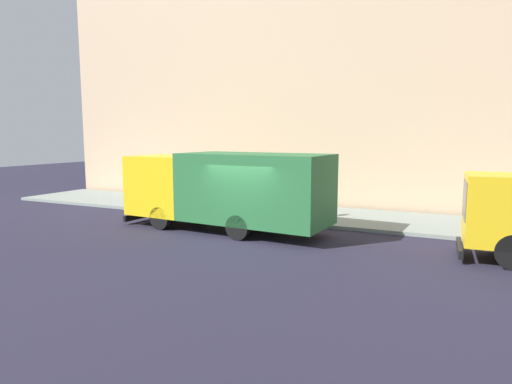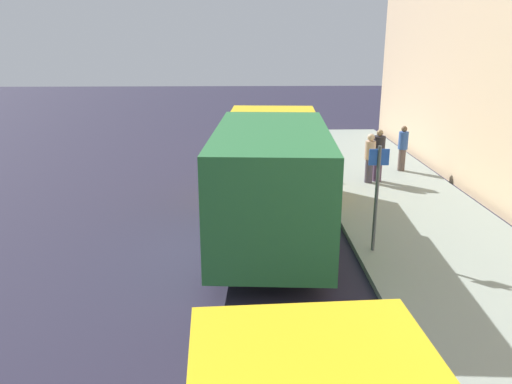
{
  "view_description": "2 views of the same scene",
  "coord_description": "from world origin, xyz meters",
  "px_view_note": "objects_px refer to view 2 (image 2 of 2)",
  "views": [
    {
      "loc": [
        -12.72,
        -6.61,
        3.47
      ],
      "look_at": [
        1.02,
        -0.07,
        1.51
      ],
      "focal_mm": 30.74,
      "sensor_mm": 36.0,
      "label": 1
    },
    {
      "loc": [
        0.42,
        -10.9,
        4.81
      ],
      "look_at": [
        0.74,
        0.11,
        1.4
      ],
      "focal_mm": 35.6,
      "sensor_mm": 36.0,
      "label": 2
    }
  ],
  "objects_px": {
    "pedestrian_walking": "(370,157)",
    "pedestrian_standing": "(403,147)",
    "pedestrian_third": "(378,154)",
    "street_sign_post": "(377,190)",
    "traffic_cone_orange": "(329,172)",
    "large_utility_truck": "(272,171)"
  },
  "relations": [
    {
      "from": "large_utility_truck",
      "to": "traffic_cone_orange",
      "type": "relative_size",
      "value": 13.35
    },
    {
      "from": "pedestrian_third",
      "to": "pedestrian_standing",
      "type": "bearing_deg",
      "value": -138.7
    },
    {
      "from": "large_utility_truck",
      "to": "pedestrian_standing",
      "type": "distance_m",
      "value": 7.42
    },
    {
      "from": "street_sign_post",
      "to": "pedestrian_standing",
      "type": "bearing_deg",
      "value": 68.34
    },
    {
      "from": "pedestrian_third",
      "to": "street_sign_post",
      "type": "xyz_separation_m",
      "value": [
        -1.56,
        -5.67,
        0.52
      ]
    },
    {
      "from": "pedestrian_walking",
      "to": "traffic_cone_orange",
      "type": "bearing_deg",
      "value": -24.7
    },
    {
      "from": "pedestrian_walking",
      "to": "traffic_cone_orange",
      "type": "relative_size",
      "value": 2.71
    },
    {
      "from": "traffic_cone_orange",
      "to": "street_sign_post",
      "type": "distance_m",
      "value": 5.83
    },
    {
      "from": "pedestrian_walking",
      "to": "pedestrian_standing",
      "type": "distance_m",
      "value": 2.16
    },
    {
      "from": "pedestrian_walking",
      "to": "pedestrian_third",
      "type": "height_order",
      "value": "pedestrian_third"
    },
    {
      "from": "pedestrian_walking",
      "to": "large_utility_truck",
      "type": "bearing_deg",
      "value": 33.31
    },
    {
      "from": "pedestrian_walking",
      "to": "pedestrian_standing",
      "type": "height_order",
      "value": "pedestrian_walking"
    },
    {
      "from": "pedestrian_standing",
      "to": "large_utility_truck",
      "type": "bearing_deg",
      "value": 49.52
    },
    {
      "from": "pedestrian_standing",
      "to": "traffic_cone_orange",
      "type": "bearing_deg",
      "value": 26.59
    },
    {
      "from": "pedestrian_third",
      "to": "street_sign_post",
      "type": "bearing_deg",
      "value": 68.46
    },
    {
      "from": "large_utility_truck",
      "to": "pedestrian_third",
      "type": "height_order",
      "value": "large_utility_truck"
    },
    {
      "from": "pedestrian_walking",
      "to": "street_sign_post",
      "type": "bearing_deg",
      "value": 61.91
    },
    {
      "from": "pedestrian_standing",
      "to": "pedestrian_third",
      "type": "height_order",
      "value": "pedestrian_third"
    },
    {
      "from": "pedestrian_walking",
      "to": "traffic_cone_orange",
      "type": "height_order",
      "value": "pedestrian_walking"
    },
    {
      "from": "pedestrian_third",
      "to": "traffic_cone_orange",
      "type": "bearing_deg",
      "value": -8.03
    },
    {
      "from": "pedestrian_standing",
      "to": "pedestrian_third",
      "type": "distance_m",
      "value": 1.82
    },
    {
      "from": "large_utility_truck",
      "to": "pedestrian_third",
      "type": "bearing_deg",
      "value": 51.23
    }
  ]
}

